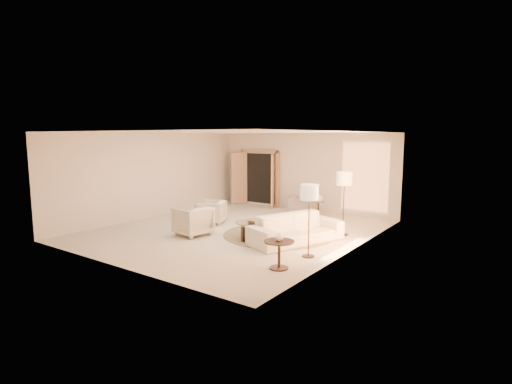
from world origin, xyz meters
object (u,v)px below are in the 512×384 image
Objects in this scene: sofa at (296,229)px; side_table at (318,208)px; floor_lamp_far at (309,196)px; floor_lamp_near at (344,181)px; end_vase at (279,237)px; end_table at (279,250)px; bowl at (256,221)px; accent_chair at (303,203)px; side_vase at (319,197)px; armchair_left at (212,211)px; coffee_table at (256,229)px; armchair_right at (193,219)px.

sofa is 4.28× the size of side_table.
side_table is at bearing 113.54° from floor_lamp_far.
floor_lamp_near is 3.51m from end_vase.
end_table reaches higher than bowl.
side_table is at bearing 87.93° from bowl.
bowl is at bearing 89.57° from accent_chair.
accent_chair is at bearing 46.77° from sofa.
bowl is 3.40m from side_vase.
floor_lamp_far reaches higher than side_table.
armchair_left is 4.21× the size of end_vase.
side_vase is (0.12, 3.39, 0.22)m from bowl.
coffee_table is 2.73× the size of side_table.
armchair_right is 1.41× the size of end_table.
end_table is at bearing 82.35° from armchair_right.
armchair_left is 3.29m from accent_chair.
coffee_table is at bearing 0.00° from bowl.
end_table is (2.34, -5.32, -0.01)m from accent_chair.
armchair_left reaches higher than bowl.
floor_lamp_near is (2.28, -1.91, 1.07)m from accent_chair.
coffee_table is 0.90× the size of floor_lamp_near.
sofa is 3.97× the size of end_table.
end_vase reaches higher than side_table.
armchair_left is 4.74m from end_vase.
floor_lamp_far is 8.99× the size of end_vase.
floor_lamp_far is at bearing -66.46° from side_vase.
armchair_left is 0.49× the size of coffee_table.
accent_chair is at bearing 113.74° from end_table.
side_table is 0.33× the size of floor_lamp_near.
end_vase reaches higher than sofa.
floor_lamp_far reaches higher than accent_chair.
sofa reaches higher than coffee_table.
armchair_left is at bearing 161.00° from floor_lamp_far.
floor_lamp_near reaches higher than accent_chair.
floor_lamp_near reaches higher than bowl.
armchair_left is at bearing 148.20° from end_table.
floor_lamp_far is (3.52, 0.06, 0.96)m from armchair_right.
side_table is at bearing 146.90° from accent_chair.
coffee_table is 3.42m from side_vase.
end_table is at bearing -42.99° from coffee_table.
accent_chair is at bearing 139.97° from floor_lamp_near.
armchair_right is 3.65m from floor_lamp_far.
floor_lamp_near is (-0.07, 3.41, 1.08)m from end_table.
armchair_right reaches higher than armchair_left.
floor_lamp_near is 1.06× the size of floor_lamp_far.
sofa is 3.73m from accent_chair.
side_table is at bearing 0.00° from side_vase.
bowl is at bearing 137.01° from end_vase.
armchair_right reaches higher than coffee_table.
sofa is 1.94m from floor_lamp_near.
armchair_right is 0.56× the size of coffee_table.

